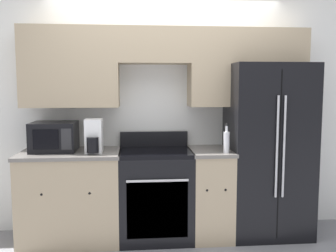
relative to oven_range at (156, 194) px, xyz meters
The scene contains 9 objects.
ground_plane 0.57m from the oven_range, 67.38° to the right, with size 12.00×12.00×0.00m, color gray.
wall_back 1.06m from the oven_range, 64.12° to the left, with size 8.00×0.39×2.60m.
lower_cabinets_left 0.86m from the oven_range, behind, with size 1.00×0.64×0.92m.
lower_cabinets_right 0.57m from the oven_range, ahead, with size 0.43×0.64×0.92m.
oven_range is the anchor object (origin of this frame).
refrigerator 1.27m from the oven_range, ahead, with size 0.83×0.75×1.80m.
microwave 1.19m from the oven_range, behind, with size 0.44×0.40×0.29m.
bottle 0.92m from the oven_range, 16.80° to the right, with size 0.06×0.06×0.29m.
electric_kettle 0.87m from the oven_range, behind, with size 0.16×0.28×0.33m.
Camera 1 is at (-0.34, -3.46, 1.58)m, focal length 40.00 mm.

